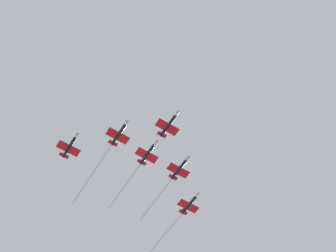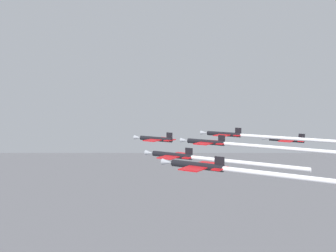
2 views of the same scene
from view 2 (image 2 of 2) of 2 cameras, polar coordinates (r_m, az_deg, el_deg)
jet_lead at (r=104.06m, az=-1.86°, el=-1.86°), size 9.25×11.33×2.54m
jet_port_inner at (r=82.55m, az=4.62°, el=-4.63°), size 20.97×30.42×2.54m
jet_starboard_inner at (r=105.00m, az=13.17°, el=-1.48°), size 26.00×37.89×2.54m
jet_port_outer at (r=93.42m, az=9.42°, el=-2.61°), size 21.63×31.41×2.54m
jet_starboard_outer at (r=63.85m, az=11.92°, el=-6.49°), size 25.09×36.54×2.54m
jet_center_rear at (r=117.02m, az=16.55°, el=-1.89°), size 9.25×11.33×2.54m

